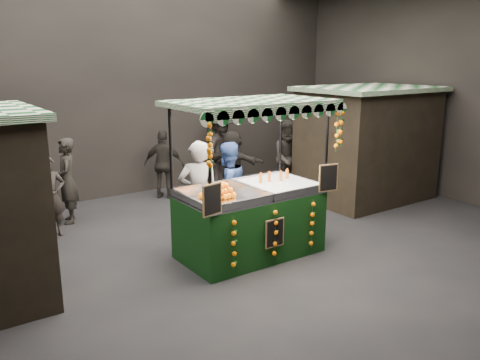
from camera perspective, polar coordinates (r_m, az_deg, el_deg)
ground at (r=8.18m, az=1.22°, el=-9.28°), size 12.00×12.00×0.00m
market_hall at (r=7.52m, az=1.36°, el=15.13°), size 12.10×10.10×5.05m
neighbour_stall_right at (r=11.79m, az=14.46°, el=4.16°), size 3.00×2.20×2.60m
juice_stall at (r=8.14m, az=1.38°, el=-3.39°), size 2.67×1.57×2.59m
vendor_grey at (r=8.46m, az=-4.80°, el=-1.74°), size 0.81×0.67×1.89m
vendor_blue at (r=9.11m, az=-1.48°, el=-1.02°), size 0.92×0.75×1.75m
shopper_0 at (r=9.66m, az=-21.13°, el=-1.82°), size 0.57×0.38×1.51m
shopper_1 at (r=11.76m, az=5.75°, el=2.53°), size 1.07×0.96×1.82m
shopper_2 at (r=11.64m, az=-8.80°, el=1.81°), size 0.98×0.91×1.61m
shopper_3 at (r=12.60m, az=-2.24°, el=3.54°), size 1.41×1.28×1.90m
shopper_5 at (r=11.73m, az=-0.81°, el=1.97°), size 1.16×1.49×1.58m
shopper_6 at (r=10.34m, az=-19.41°, el=-0.10°), size 0.56×0.71×1.71m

